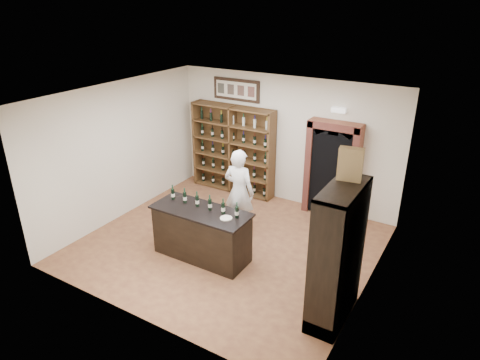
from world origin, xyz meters
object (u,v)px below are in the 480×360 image
tasting_counter (202,234)px  side_cabinet (337,276)px  wine_crate (350,164)px  counter_bottle_0 (173,194)px  shopkeeper (239,192)px  wine_shelf (234,149)px

tasting_counter → side_cabinet: side_cabinet is taller
side_cabinet → wine_crate: (-0.07, 0.28, 1.69)m
counter_bottle_0 → wine_crate: bearing=-1.9°
counter_bottle_0 → shopkeeper: (0.83, 1.09, -0.19)m
tasting_counter → counter_bottle_0: counter_bottle_0 is taller
wine_shelf → tasting_counter: bearing=-69.4°
counter_bottle_0 → wine_crate: wine_crate is taller
wine_shelf → tasting_counter: size_ratio=1.17×
counter_bottle_0 → wine_crate: (3.38, -0.11, 1.33)m
shopkeeper → wine_crate: wine_crate is taller
wine_crate → counter_bottle_0: bearing=168.4°
tasting_counter → wine_crate: wine_crate is taller
tasting_counter → side_cabinet: size_ratio=0.85×
tasting_counter → shopkeeper: (0.11, 1.18, 0.42)m
wine_shelf → wine_crate: wine_crate is taller
wine_shelf → shopkeeper: 2.14m
side_cabinet → wine_crate: size_ratio=4.56×
shopkeeper → wine_crate: size_ratio=3.80×
shopkeeper → wine_crate: (2.55, -1.20, 1.52)m
wine_shelf → counter_bottle_0: (0.38, -2.84, 0.01)m
tasting_counter → wine_crate: size_ratio=3.89×
wine_shelf → wine_crate: (3.76, -2.95, 1.34)m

